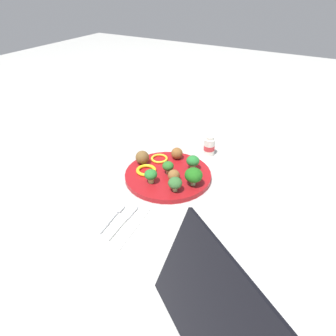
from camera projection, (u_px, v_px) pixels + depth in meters
name	position (u px, v px, depth m)	size (l,w,h in m)	color
ground_plane	(168.00, 177.00, 1.02)	(4.00, 4.00, 0.00)	#B2B2AD
plate	(168.00, 175.00, 1.01)	(0.28, 0.28, 0.02)	maroon
broccoli_floret_mid_right	(175.00, 183.00, 0.91)	(0.04, 0.04, 0.05)	#9FBE78
broccoli_floret_back_left	(193.00, 161.00, 1.01)	(0.04, 0.04, 0.05)	#A2C277
broccoli_floret_mid_left	(167.00, 166.00, 1.00)	(0.04, 0.04, 0.04)	#A1B878
broccoli_floret_near_rim	(151.00, 175.00, 0.95)	(0.04, 0.04, 0.05)	#A9CF72
broccoli_floret_back_right	(194.00, 175.00, 0.93)	(0.05, 0.05, 0.06)	#8FC07D
meatball_center	(177.00, 153.00, 1.07)	(0.04, 0.04, 0.04)	brown
meatball_far_rim	(174.00, 176.00, 0.96)	(0.04, 0.04, 0.04)	brown
meatball_mid_right	(142.00, 157.00, 1.05)	(0.05, 0.05, 0.05)	brown
pepper_ring_front_left	(146.00, 170.00, 1.01)	(0.07, 0.07, 0.01)	yellow
pepper_ring_mid_left	(159.00, 159.00, 1.08)	(0.06, 0.06, 0.01)	yellow
napkin	(117.00, 221.00, 0.83)	(0.17, 0.12, 0.01)	white
fork	(112.00, 216.00, 0.84)	(0.12, 0.03, 0.01)	silver
knife	(124.00, 220.00, 0.83)	(0.15, 0.03, 0.01)	white
yogurt_bottle	(209.00, 146.00, 1.12)	(0.04, 0.04, 0.07)	white
laptop	(237.00, 328.00, 0.55)	(0.36, 0.39, 0.20)	#BDBDBD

